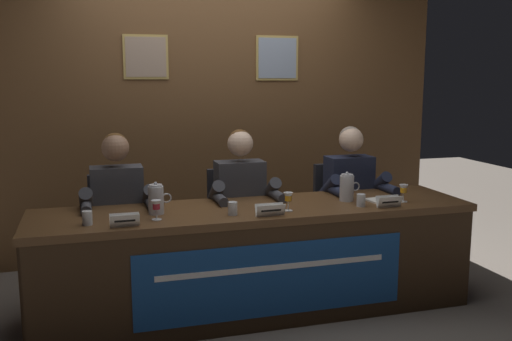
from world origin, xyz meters
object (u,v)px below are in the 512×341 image
(panelist_left, at_px, (118,208))
(nameplate_center, at_px, (270,210))
(chair_center, at_px, (236,229))
(chair_left, at_px, (118,238))
(juice_glass_center, at_px, (288,198))
(water_cup_left, at_px, (87,219))
(water_cup_center, at_px, (233,209))
(water_pitcher_left_side, at_px, (156,199))
(document_stack_right, at_px, (382,200))
(juice_glass_right, at_px, (404,190))
(conference_table, at_px, (260,245))
(nameplate_left, at_px, (125,220))
(juice_glass_left, at_px, (156,206))
(chair_right, at_px, (341,221))
(panelist_right, at_px, (353,193))
(water_cup_right, at_px, (361,201))
(panelist_center, at_px, (243,200))
(nameplate_right, at_px, (389,202))
(water_pitcher_right_side, at_px, (347,187))

(panelist_left, distance_m, nameplate_center, 1.10)
(chair_center, bearing_deg, chair_left, 180.00)
(juice_glass_center, bearing_deg, water_cup_left, 179.89)
(chair_left, bearing_deg, water_cup_center, -46.39)
(water_pitcher_left_side, height_order, document_stack_right, water_pitcher_left_side)
(juice_glass_right, bearing_deg, chair_left, 160.31)
(conference_table, xyz_separation_m, water_cup_center, (-0.21, -0.07, 0.28))
(conference_table, xyz_separation_m, nameplate_center, (0.01, -0.17, 0.28))
(nameplate_center, bearing_deg, juice_glass_right, 7.01)
(panelist_left, xyz_separation_m, nameplate_left, (0.01, -0.62, 0.06))
(panelist_left, distance_m, juice_glass_left, 0.56)
(panelist_left, relative_size, chair_right, 1.37)
(panelist_right, xyz_separation_m, water_cup_right, (-0.20, -0.54, 0.06))
(nameplate_left, height_order, document_stack_right, nameplate_left)
(conference_table, height_order, water_cup_right, water_cup_right)
(panelist_center, relative_size, juice_glass_right, 9.86)
(nameplate_left, height_order, panelist_right, panelist_right)
(chair_left, xyz_separation_m, panelist_left, (0.00, -0.20, 0.28))
(panelist_center, height_order, nameplate_center, panelist_center)
(nameplate_left, xyz_separation_m, water_pitcher_left_side, (0.22, 0.27, 0.05))
(nameplate_center, relative_size, water_pitcher_left_side, 0.89)
(nameplate_center, height_order, juice_glass_center, juice_glass_center)
(water_cup_center, relative_size, juice_glass_right, 0.69)
(chair_right, relative_size, juice_glass_right, 7.22)
(nameplate_center, xyz_separation_m, nameplate_right, (0.84, 0.00, 0.00))
(juice_glass_left, relative_size, water_cup_center, 1.46)
(nameplate_left, distance_m, panelist_right, 1.89)
(chair_right, relative_size, document_stack_right, 3.90)
(nameplate_right, xyz_separation_m, water_pitcher_right_side, (-0.18, 0.27, 0.05))
(juice_glass_left, relative_size, panelist_right, 0.10)
(panelist_left, xyz_separation_m, water_pitcher_right_side, (1.57, -0.34, 0.12))
(juice_glass_left, bearing_deg, water_cup_right, -1.00)
(chair_left, distance_m, document_stack_right, 1.94)
(conference_table, xyz_separation_m, document_stack_right, (0.91, 0.03, 0.24))
(juice_glass_right, bearing_deg, chair_center, 146.34)
(nameplate_left, xyz_separation_m, water_cup_right, (1.58, 0.09, -0.00))
(nameplate_center, relative_size, panelist_right, 0.15)
(juice_glass_left, relative_size, juice_glass_right, 1.00)
(juice_glass_right, xyz_separation_m, document_stack_right, (-0.13, 0.07, -0.08))
(conference_table, bearing_deg, water_cup_left, -176.73)
(chair_left, distance_m, panelist_center, 0.96)
(water_cup_left, bearing_deg, nameplate_center, -5.29)
(water_pitcher_left_side, distance_m, water_pitcher_right_side, 1.34)
(chair_left, height_order, chair_right, same)
(juice_glass_center, bearing_deg, panelist_center, 108.21)
(chair_left, bearing_deg, nameplate_left, -89.42)
(nameplate_center, relative_size, document_stack_right, 0.81)
(water_pitcher_right_side, bearing_deg, water_cup_right, -85.01)
(water_cup_left, distance_m, water_pitcher_left_side, 0.46)
(document_stack_right, bearing_deg, juice_glass_right, -30.37)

